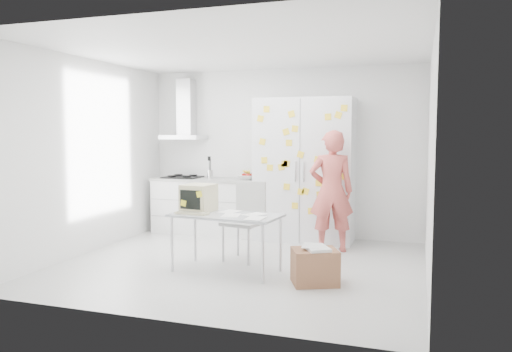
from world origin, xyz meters
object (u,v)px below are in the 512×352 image
(chair, at_px, (246,216))
(person, at_px, (331,191))
(desk, at_px, (208,205))
(cardboard_box, at_px, (315,266))

(chair, bearing_deg, person, 49.57)
(person, height_order, desk, person)
(desk, distance_m, cardboard_box, 1.51)
(person, height_order, chair, person)
(person, relative_size, desk, 1.26)
(chair, height_order, cardboard_box, chair)
(cardboard_box, bearing_deg, desk, 171.09)
(person, distance_m, desk, 1.89)
(desk, relative_size, cardboard_box, 2.26)
(person, height_order, cardboard_box, person)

